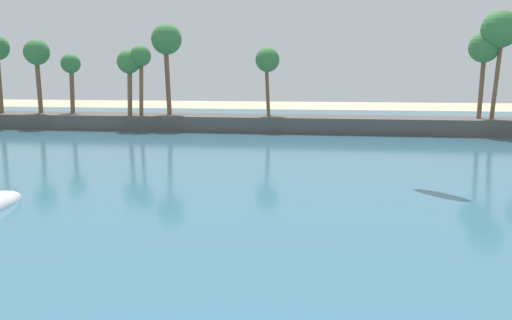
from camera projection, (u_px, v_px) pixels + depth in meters
The scene contains 2 objects.
sea at pixel (292, 136), 54.55m from camera, with size 220.00×89.25×0.06m, color #386B84.
palm_headland at pixel (293, 107), 58.63m from camera, with size 101.35×6.17×12.96m.
Camera 1 is at (4.99, -0.87, 6.24)m, focal length 36.45 mm.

